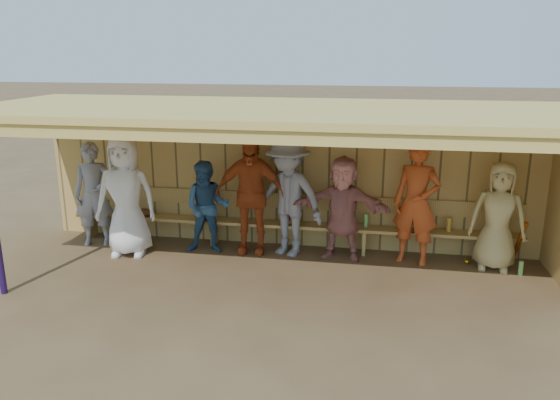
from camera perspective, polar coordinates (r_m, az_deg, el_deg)
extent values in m
plane|color=brown|center=(8.40, -0.43, -7.55)|extent=(90.00, 90.00, 0.00)
imported|color=gray|center=(9.83, -18.87, 0.56)|extent=(0.74, 0.58, 1.79)
imported|color=white|center=(9.17, -15.80, 0.37)|extent=(1.05, 0.77, 1.98)
imported|color=#2D527C|center=(9.06, -7.61, -0.75)|extent=(0.82, 0.67, 1.55)
imported|color=#BA4A1D|center=(8.94, -3.15, 0.57)|extent=(1.19, 0.57, 1.98)
imported|color=gray|center=(8.83, 0.83, 0.33)|extent=(1.44, 1.14, 1.96)
imported|color=tan|center=(8.77, 6.54, -0.83)|extent=(1.61, 0.69, 1.68)
imported|color=#C64D1F|center=(8.74, 14.06, -0.30)|extent=(0.81, 0.64, 1.96)
imported|color=tan|center=(8.91, 21.83, -1.59)|extent=(0.90, 0.67, 1.68)
cube|color=tan|center=(9.30, 1.10, 2.51)|extent=(8.60, 0.20, 2.40)
cube|color=#D5B757|center=(7.78, -0.46, 9.31)|extent=(8.80, 3.20, 0.10)
cube|color=#D5B757|center=(6.34, -2.99, 6.69)|extent=(8.80, 0.10, 0.18)
cube|color=#D5B757|center=(9.28, -24.45, 8.07)|extent=(0.08, 3.00, 0.16)
cube|color=#D5B757|center=(8.78, -19.27, 8.24)|extent=(0.08, 3.00, 0.16)
cube|color=#D5B757|center=(8.35, -13.52, 8.35)|extent=(0.08, 3.00, 0.16)
cube|color=#D5B757|center=(8.02, -7.22, 8.37)|extent=(0.08, 3.00, 0.16)
cube|color=#D5B757|center=(7.79, -0.46, 8.28)|extent=(0.08, 3.00, 0.16)
cube|color=#D5B757|center=(7.67, 6.60, 8.07)|extent=(0.08, 3.00, 0.16)
cube|color=#D5B757|center=(7.67, 13.75, 7.73)|extent=(0.08, 3.00, 0.16)
cube|color=#D5B757|center=(7.79, 20.79, 7.29)|extent=(0.08, 3.00, 0.16)
cube|color=tan|center=(9.23, 0.78, -2.58)|extent=(7.60, 0.32, 0.05)
cube|color=tan|center=(9.27, 0.95, -0.08)|extent=(7.60, 0.04, 0.26)
cube|color=tan|center=(10.48, -19.05, -2.53)|extent=(0.06, 0.29, 0.40)
cube|color=tan|center=(9.59, -6.88, -3.42)|extent=(0.06, 0.29, 0.40)
cube|color=tan|center=(9.19, 8.77, -4.33)|extent=(0.06, 0.29, 0.40)
cube|color=tan|center=(9.44, 22.95, -4.88)|extent=(0.06, 0.29, 0.40)
cylinder|color=#CA6217|center=(9.21, 23.65, -4.15)|extent=(0.13, 0.41, 0.80)
sphere|color=#C49417|center=(9.18, 18.93, -6.11)|extent=(0.08, 0.08, 0.08)
ellipsoid|color=#593319|center=(9.49, -8.04, -1.63)|extent=(0.30, 0.24, 0.14)
ellipsoid|color=#593319|center=(9.88, -14.03, -1.27)|extent=(0.30, 0.24, 0.14)
ellipsoid|color=#593319|center=(9.15, 0.92, -2.14)|extent=(0.30, 0.24, 0.14)
cylinder|color=#86DE6F|center=(9.12, 8.95, -2.10)|extent=(0.07, 0.07, 0.22)
cylinder|color=gold|center=(9.20, 17.24, -2.48)|extent=(0.07, 0.07, 0.22)
cylinder|color=#7AC462|center=(9.03, 23.86, -6.51)|extent=(0.07, 0.07, 0.22)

